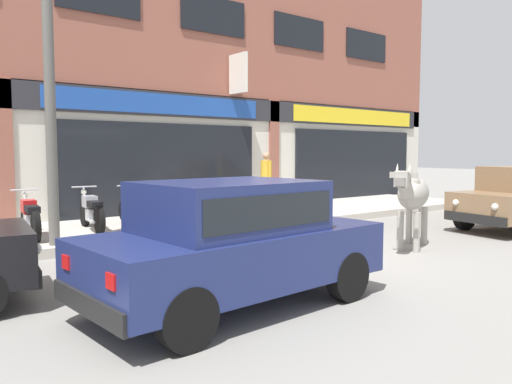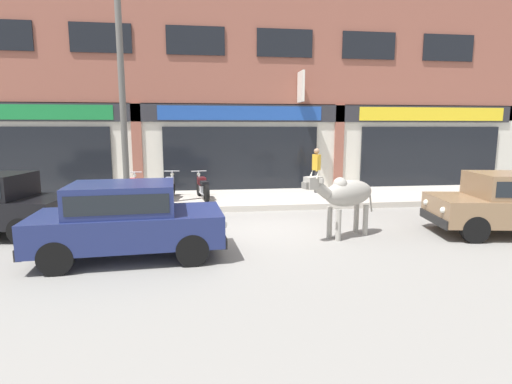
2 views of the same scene
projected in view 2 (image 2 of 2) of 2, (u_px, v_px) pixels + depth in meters
ground_plane at (264, 230)px, 9.90m from camera, size 90.00×90.00×0.00m
sidewalk at (247, 199)px, 13.71m from camera, size 19.00×3.42×0.18m
shop_building at (240, 76)px, 14.95m from camera, size 23.00×1.40×9.33m
cow at (346, 194)px, 9.06m from camera, size 1.99×1.17×1.61m
car_0 at (127, 217)px, 7.62m from camera, size 3.70×1.83×1.46m
car_1 at (512, 201)px, 9.31m from camera, size 3.78×2.14×1.46m
motorcycle_0 at (130, 189)px, 12.83m from camera, size 0.52×1.81×0.88m
motorcycle_1 at (169, 187)px, 13.15m from camera, size 0.53×1.81×0.88m
motorcycle_2 at (202, 187)px, 13.17m from camera, size 0.59×1.80×0.88m
pedestrian at (316, 165)px, 14.42m from camera, size 0.32×0.49×1.60m
utility_pole at (123, 105)px, 11.36m from camera, size 0.18×0.18×5.92m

